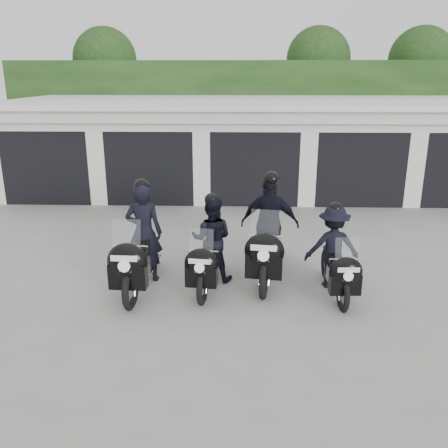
{
  "coord_description": "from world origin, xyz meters",
  "views": [
    {
      "loc": [
        -0.46,
        -8.25,
        3.79
      ],
      "look_at": [
        -0.73,
        0.36,
        1.05
      ],
      "focal_mm": 38.0,
      "sensor_mm": 36.0,
      "label": 1
    }
  ],
  "objects_px": {
    "police_bike_c": "(269,232)",
    "police_bike_d": "(334,253)",
    "police_bike_a": "(140,245)",
    "police_bike_b": "(210,246)"
  },
  "relations": [
    {
      "from": "police_bike_b",
      "to": "police_bike_c",
      "type": "distance_m",
      "value": 1.2
    },
    {
      "from": "police_bike_c",
      "to": "police_bike_b",
      "type": "bearing_deg",
      "value": -150.69
    },
    {
      "from": "police_bike_d",
      "to": "police_bike_c",
      "type": "bearing_deg",
      "value": 148.37
    },
    {
      "from": "police_bike_b",
      "to": "police_bike_d",
      "type": "xyz_separation_m",
      "value": [
        2.25,
        -0.2,
        -0.03
      ]
    },
    {
      "from": "police_bike_c",
      "to": "police_bike_d",
      "type": "bearing_deg",
      "value": -21.54
    },
    {
      "from": "police_bike_b",
      "to": "police_bike_d",
      "type": "height_order",
      "value": "police_bike_b"
    },
    {
      "from": "police_bike_a",
      "to": "police_bike_c",
      "type": "height_order",
      "value": "police_bike_c"
    },
    {
      "from": "police_bike_a",
      "to": "police_bike_d",
      "type": "distance_m",
      "value": 3.52
    },
    {
      "from": "police_bike_b",
      "to": "police_bike_c",
      "type": "relative_size",
      "value": 0.84
    },
    {
      "from": "police_bike_a",
      "to": "police_bike_b",
      "type": "distance_m",
      "value": 1.28
    }
  ]
}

